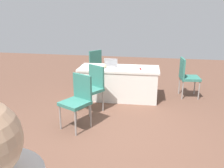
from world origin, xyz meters
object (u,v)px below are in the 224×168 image
(chair_tucked_left, at_px, (92,86))
(chair_aisle, at_px, (93,64))
(laptop_silver, at_px, (110,66))
(scissors_red, at_px, (141,69))
(yarn_ball, at_px, (104,66))
(chair_by_pillar, at_px, (78,98))
(table_foreground, at_px, (119,83))
(chair_back_row, at_px, (187,75))

(chair_tucked_left, xyz_separation_m, chair_aisle, (0.53, -2.05, -0.01))
(laptop_silver, relative_size, scissors_red, 1.79)
(laptop_silver, height_order, scissors_red, laptop_silver)
(chair_aisle, relative_size, yarn_ball, 9.38)
(yarn_ball, height_order, scissors_red, yarn_ball)
(chair_aisle, relative_size, laptop_silver, 2.92)
(chair_by_pillar, distance_m, laptop_silver, 1.60)
(table_foreground, xyz_separation_m, laptop_silver, (0.20, 0.05, 0.41))
(chair_aisle, bearing_deg, chair_tucked_left, -126.89)
(chair_aisle, height_order, chair_by_pillar, chair_by_pillar)
(laptop_silver, bearing_deg, chair_by_pillar, 78.92)
(chair_aisle, xyz_separation_m, chair_back_row, (-2.55, 0.83, 0.01))
(chair_aisle, bearing_deg, chair_by_pillar, -131.83)
(scissors_red, bearing_deg, yarn_ball, -93.08)
(chair_tucked_left, height_order, scissors_red, chair_tucked_left)
(scissors_red, bearing_deg, chair_aisle, -139.96)
(chair_back_row, bearing_deg, laptop_silver, -82.92)
(table_foreground, bearing_deg, yarn_ball, 22.51)
(laptop_silver, bearing_deg, table_foreground, -166.36)
(chair_aisle, distance_m, chair_back_row, 2.68)
(chair_aisle, height_order, yarn_ball, chair_aisle)
(yarn_ball, bearing_deg, chair_back_row, -164.54)
(chair_tucked_left, height_order, chair_aisle, chair_tucked_left)
(table_foreground, distance_m, chair_tucked_left, 0.94)
(chair_tucked_left, relative_size, yarn_ball, 9.44)
(chair_by_pillar, bearing_deg, chair_back_row, -109.45)
(table_foreground, distance_m, chair_back_row, 1.65)
(chair_tucked_left, bearing_deg, laptop_silver, -74.47)
(yarn_ball, relative_size, scissors_red, 0.56)
(chair_aisle, xyz_separation_m, scissors_red, (-1.46, 1.28, 0.22))
(table_foreground, height_order, laptop_silver, laptop_silver)
(scissors_red, bearing_deg, chair_by_pillar, -41.33)
(laptop_silver, bearing_deg, yarn_ball, 33.39)
(chair_back_row, height_order, scissors_red, chair_back_row)
(chair_tucked_left, distance_m, scissors_red, 1.23)
(table_foreground, relative_size, scissors_red, 10.48)
(chair_by_pillar, bearing_deg, chair_aisle, -53.87)
(table_foreground, height_order, chair_back_row, chair_back_row)
(chair_tucked_left, relative_size, chair_back_row, 1.00)
(chair_back_row, height_order, laptop_silver, laptop_silver)
(laptop_silver, relative_size, yarn_ball, 3.21)
(chair_back_row, bearing_deg, chair_tucked_left, -65.84)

